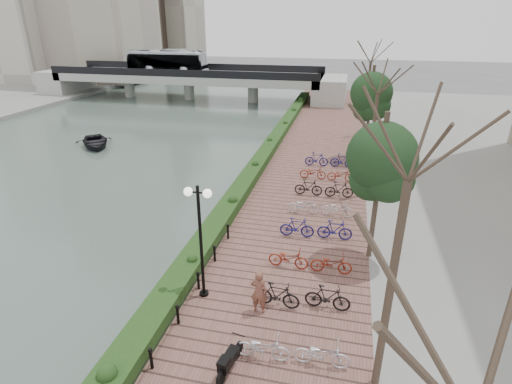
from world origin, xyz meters
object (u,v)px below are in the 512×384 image
(pedestrian, at_px, (259,292))
(boat, at_px, (95,142))
(motorcycle, at_px, (230,358))
(lamppost, at_px, (199,218))

(pedestrian, bearing_deg, boat, -39.19)
(motorcycle, xyz_separation_m, boat, (-18.36, 20.76, -0.46))
(lamppost, height_order, pedestrian, lamppost)
(motorcycle, distance_m, boat, 27.71)
(lamppost, relative_size, pedestrian, 2.65)
(boat, bearing_deg, motorcycle, -86.61)
(lamppost, xyz_separation_m, motorcycle, (2.01, -3.21, -2.87))
(lamppost, relative_size, motorcycle, 3.26)
(boat, bearing_deg, pedestrian, -82.11)
(pedestrian, distance_m, boat, 25.91)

